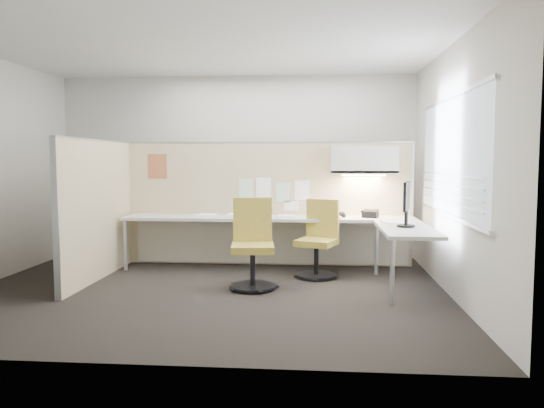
# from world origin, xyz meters

# --- Properties ---
(floor) EXTENTS (5.50, 4.50, 0.01)m
(floor) POSITION_xyz_m (0.00, 0.00, -0.01)
(floor) COLOR black
(floor) RESTS_ON ground
(ceiling) EXTENTS (5.50, 4.50, 0.01)m
(ceiling) POSITION_xyz_m (0.00, 0.00, 2.80)
(ceiling) COLOR white
(ceiling) RESTS_ON wall_back
(wall_back) EXTENTS (5.50, 0.02, 2.80)m
(wall_back) POSITION_xyz_m (0.00, 2.25, 1.40)
(wall_back) COLOR beige
(wall_back) RESTS_ON ground
(wall_front) EXTENTS (5.50, 0.02, 2.80)m
(wall_front) POSITION_xyz_m (0.00, -2.25, 1.40)
(wall_front) COLOR beige
(wall_front) RESTS_ON ground
(wall_right) EXTENTS (0.02, 4.50, 2.80)m
(wall_right) POSITION_xyz_m (2.75, 0.00, 1.40)
(wall_right) COLOR beige
(wall_right) RESTS_ON ground
(window_pane) EXTENTS (0.01, 2.80, 1.30)m
(window_pane) POSITION_xyz_m (2.73, 0.00, 1.55)
(window_pane) COLOR #9AA9B3
(window_pane) RESTS_ON wall_right
(partition_back) EXTENTS (4.10, 0.06, 1.75)m
(partition_back) POSITION_xyz_m (0.55, 1.60, 0.88)
(partition_back) COLOR #CDB78E
(partition_back) RESTS_ON floor
(partition_left) EXTENTS (0.06, 2.20, 1.75)m
(partition_left) POSITION_xyz_m (-1.50, 0.50, 0.88)
(partition_left) COLOR #CDB78E
(partition_left) RESTS_ON floor
(desk) EXTENTS (4.00, 2.07, 0.73)m
(desk) POSITION_xyz_m (0.93, 1.13, 0.60)
(desk) COLOR beige
(desk) RESTS_ON floor
(overhead_bin) EXTENTS (0.90, 0.36, 0.38)m
(overhead_bin) POSITION_xyz_m (1.90, 1.39, 1.51)
(overhead_bin) COLOR beige
(overhead_bin) RESTS_ON partition_back
(task_light_strip) EXTENTS (0.60, 0.06, 0.02)m
(task_light_strip) POSITION_xyz_m (1.90, 1.39, 1.30)
(task_light_strip) COLOR #FFEABF
(task_light_strip) RESTS_ON overhead_bin
(pinned_papers) EXTENTS (1.01, 0.00, 0.47)m
(pinned_papers) POSITION_xyz_m (0.63, 1.57, 1.03)
(pinned_papers) COLOR #8CBF8C
(pinned_papers) RESTS_ON partition_back
(poster) EXTENTS (0.28, 0.00, 0.35)m
(poster) POSITION_xyz_m (-1.05, 1.57, 1.42)
(poster) COLOR orange
(poster) RESTS_ON partition_back
(chair_left) EXTENTS (0.55, 0.57, 1.04)m
(chair_left) POSITION_xyz_m (0.51, 0.19, 0.49)
(chair_left) COLOR black
(chair_left) RESTS_ON floor
(chair_right) EXTENTS (0.59, 0.61, 0.98)m
(chair_right) POSITION_xyz_m (1.29, 0.85, 0.46)
(chair_right) COLOR black
(chair_right) RESTS_ON floor
(monitor) EXTENTS (0.21, 0.49, 0.52)m
(monitor) POSITION_xyz_m (2.30, 0.27, 1.03)
(monitor) COLOR black
(monitor) RESTS_ON desk
(phone) EXTENTS (0.26, 0.25, 0.12)m
(phone) POSITION_xyz_m (1.98, 1.29, 0.78)
(phone) COLOR black
(phone) RESTS_ON desk
(stapler) EXTENTS (0.15, 0.08, 0.05)m
(stapler) POSITION_xyz_m (1.58, 1.27, 0.76)
(stapler) COLOR black
(stapler) RESTS_ON desk
(tape_dispenser) EXTENTS (0.11, 0.08, 0.06)m
(tape_dispenser) POSITION_xyz_m (1.59, 1.40, 0.76)
(tape_dispenser) COLOR black
(tape_dispenser) RESTS_ON desk
(coat_hook) EXTENTS (0.18, 0.49, 1.45)m
(coat_hook) POSITION_xyz_m (-1.58, -0.12, 1.41)
(coat_hook) COLOR silver
(coat_hook) RESTS_ON partition_left
(paper_stack_0) EXTENTS (0.28, 0.34, 0.02)m
(paper_stack_0) POSITION_xyz_m (-0.29, 1.28, 0.74)
(paper_stack_0) COLOR white
(paper_stack_0) RESTS_ON desk
(paper_stack_1) EXTENTS (0.25, 0.31, 0.04)m
(paper_stack_1) POSITION_xyz_m (0.16, 1.21, 0.75)
(paper_stack_1) COLOR white
(paper_stack_1) RESTS_ON desk
(paper_stack_2) EXTENTS (0.25, 0.32, 0.02)m
(paper_stack_2) POSITION_xyz_m (0.84, 1.28, 0.74)
(paper_stack_2) COLOR white
(paper_stack_2) RESTS_ON desk
(paper_stack_3) EXTENTS (0.26, 0.32, 0.03)m
(paper_stack_3) POSITION_xyz_m (1.47, 1.23, 0.74)
(paper_stack_3) COLOR white
(paper_stack_3) RESTS_ON desk
(paper_stack_4) EXTENTS (0.29, 0.34, 0.02)m
(paper_stack_4) POSITION_xyz_m (2.20, 0.66, 0.74)
(paper_stack_4) COLOR white
(paper_stack_4) RESTS_ON desk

